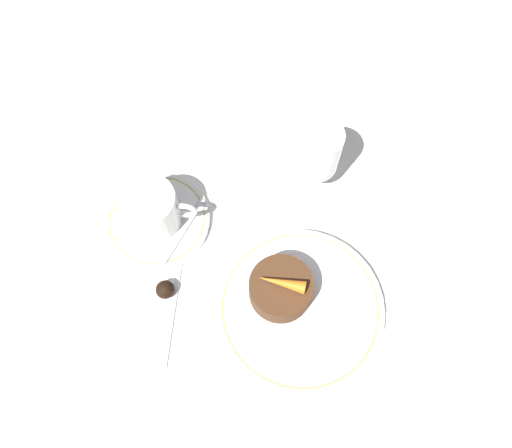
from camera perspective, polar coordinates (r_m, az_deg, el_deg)
name	(u,v)px	position (r m, az deg, el deg)	size (l,w,h in m)	color
ground_plane	(308,275)	(0.70, 5.93, -5.86)	(3.00, 3.00, 0.00)	white
dinner_plate	(300,308)	(0.67, 5.02, -9.56)	(0.22, 0.22, 0.01)	white
saucer	(157,220)	(0.73, -11.20, 0.42)	(0.15, 0.15, 0.01)	white
coffee_cup	(151,209)	(0.69, -11.91, 1.72)	(0.10, 0.08, 0.07)	white
spoon	(189,224)	(0.71, -7.70, 0.04)	(0.05, 0.11, 0.00)	silver
wine_glass	(318,153)	(0.69, 7.07, 8.09)	(0.06, 0.06, 0.12)	silver
fork	(177,277)	(0.70, -8.98, -6.01)	(0.02, 0.20, 0.01)	silver
dessert_cake	(281,289)	(0.65, 2.84, -7.41)	(0.08, 0.08, 0.04)	#4C2D19
carrot_garnish	(282,283)	(0.63, 2.95, -6.71)	(0.06, 0.03, 0.02)	orange
chocolate_truffle	(165,290)	(0.68, -10.35, -7.38)	(0.03, 0.03, 0.03)	black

